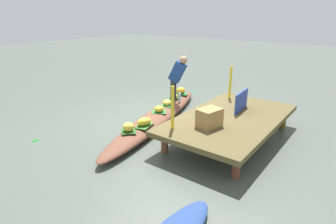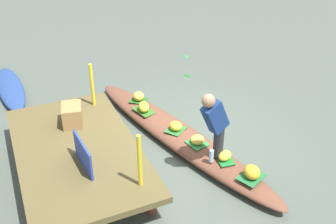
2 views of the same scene
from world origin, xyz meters
name	(u,v)px [view 2 (image 2 of 2)]	position (x,y,z in m)	size (l,w,h in m)	color
canal_water	(177,141)	(0.00, 0.00, 0.00)	(40.00, 40.00, 0.00)	#4D584E
dock_platform	(77,151)	(-0.17, 1.79, 0.43)	(3.20, 1.80, 0.49)	brown
vendor_boat	(177,135)	(0.00, 0.00, 0.13)	(4.82, 0.66, 0.26)	brown
moored_boat	(10,88)	(3.19, 2.52, 0.09)	(2.27, 0.52, 0.18)	navy
leaf_mat_0	(225,159)	(-1.10, -0.31, 0.26)	(0.35, 0.24, 0.01)	#1E7531
banana_bunch_0	(225,156)	(-1.10, -0.31, 0.33)	(0.25, 0.18, 0.14)	yellow
leaf_mat_1	(176,130)	(-0.02, 0.03, 0.26)	(0.33, 0.28, 0.01)	#2D7330
banana_bunch_1	(176,126)	(-0.02, 0.03, 0.34)	(0.24, 0.21, 0.16)	gold
leaf_mat_2	(144,111)	(0.82, 0.30, 0.26)	(0.44, 0.26, 0.01)	#336623
banana_bunch_2	(144,107)	(0.82, 0.30, 0.35)	(0.32, 0.20, 0.17)	gold
leaf_mat_3	(139,100)	(1.24, 0.25, 0.26)	(0.32, 0.28, 0.01)	#265C1E
banana_bunch_3	(138,96)	(1.24, 0.25, 0.35)	(0.23, 0.22, 0.19)	yellow
leaf_mat_4	(251,177)	(-1.63, -0.45, 0.26)	(0.39, 0.30, 0.01)	#236A35
banana_bunch_4	(252,172)	(-1.63, -0.45, 0.36)	(0.28, 0.23, 0.19)	gold
leaf_mat_5	(197,143)	(-0.54, -0.12, 0.26)	(0.32, 0.29, 0.01)	#2E7C3C
banana_bunch_5	(197,140)	(-0.54, -0.12, 0.33)	(0.23, 0.23, 0.15)	yellow
vendor_person	(215,122)	(-1.01, -0.15, 0.95)	(0.29, 0.51, 1.21)	#28282D
water_bottle	(211,156)	(-1.06, -0.10, 0.36)	(0.07, 0.07, 0.21)	#AFD6E5
market_banner	(83,154)	(-0.67, 1.79, 0.70)	(0.73, 0.03, 0.42)	#273F9D
railing_post_west	(140,161)	(-1.37, 1.19, 0.89)	(0.06, 0.06, 0.80)	yellow
railing_post_east	(92,85)	(1.03, 1.19, 0.89)	(0.06, 0.06, 0.80)	yellow
produce_crate	(72,115)	(0.53, 1.68, 0.66)	(0.44, 0.32, 0.35)	#A17A46
drifting_plant_1	(187,56)	(3.40, -1.89, 0.00)	(0.23, 0.11, 0.01)	#367C3D
drifting_plant_2	(187,76)	(2.33, -1.37, 0.00)	(0.18, 0.11, 0.01)	#156819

